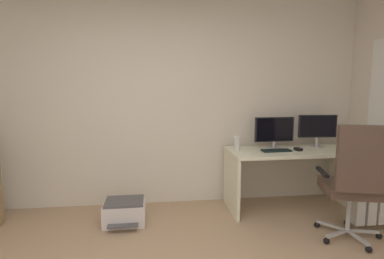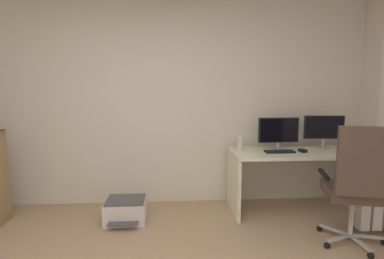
# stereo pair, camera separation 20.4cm
# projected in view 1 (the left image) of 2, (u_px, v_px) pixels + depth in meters

# --- Properties ---
(wall_back) EXTENTS (5.37, 0.10, 2.64)m
(wall_back) POSITION_uv_depth(u_px,v_px,m) (151.00, 101.00, 3.86)
(wall_back) COLOR silver
(wall_back) RESTS_ON ground
(desk) EXTENTS (1.52, 0.68, 0.74)m
(desk) POSITION_uv_depth(u_px,v_px,m) (291.00, 165.00, 3.74)
(desk) COLOR white
(desk) RESTS_ON ground
(monitor_main) EXTENTS (0.50, 0.18, 0.39)m
(monitor_main) POSITION_uv_depth(u_px,v_px,m) (274.00, 131.00, 3.78)
(monitor_main) COLOR #B2B5B7
(monitor_main) RESTS_ON desk
(monitor_secondary) EXTENTS (0.48, 0.18, 0.41)m
(monitor_secondary) POSITION_uv_depth(u_px,v_px,m) (318.00, 128.00, 3.85)
(monitor_secondary) COLOR #B2B5B7
(monitor_secondary) RESTS_ON desk
(keyboard) EXTENTS (0.34, 0.14, 0.02)m
(keyboard) POSITION_uv_depth(u_px,v_px,m) (276.00, 150.00, 3.63)
(keyboard) COLOR black
(keyboard) RESTS_ON desk
(computer_mouse) EXTENTS (0.08, 0.11, 0.03)m
(computer_mouse) POSITION_uv_depth(u_px,v_px,m) (298.00, 149.00, 3.67)
(computer_mouse) COLOR black
(computer_mouse) RESTS_ON desk
(desktop_speaker) EXTENTS (0.07, 0.07, 0.17)m
(desktop_speaker) POSITION_uv_depth(u_px,v_px,m) (237.00, 143.00, 3.69)
(desktop_speaker) COLOR silver
(desktop_speaker) RESTS_ON desk
(office_chair) EXTENTS (0.65, 0.66, 1.16)m
(office_chair) POSITION_uv_depth(u_px,v_px,m) (355.00, 179.00, 2.88)
(office_chair) COLOR #B7BABC
(office_chair) RESTS_ON ground
(printer) EXTENTS (0.45, 0.46, 0.26)m
(printer) POSITION_uv_depth(u_px,v_px,m) (125.00, 212.00, 3.38)
(printer) COLOR silver
(printer) RESTS_ON ground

